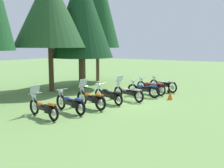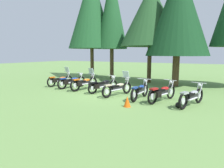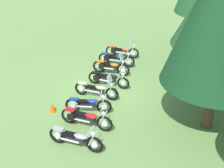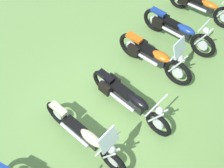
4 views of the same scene
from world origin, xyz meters
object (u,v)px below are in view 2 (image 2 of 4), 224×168
(motorcycle_7, at_px, (192,96))
(motorcycle_4, at_px, (118,88))
(pine_tree_3, at_px, (179,11))
(motorcycle_5, at_px, (140,91))
(motorcycle_6, at_px, (162,92))
(motorcycle_2, at_px, (84,83))
(pine_tree_0, at_px, (91,11))
(motorcycle_3, at_px, (103,85))
(traffic_cone, at_px, (127,102))
(pine_tree_2, at_px, (151,15))
(dropped_helmet, at_px, (178,105))
(motorcycle_0, at_px, (60,80))
(motorcycle_1, at_px, (71,81))
(pine_tree_1, at_px, (112,10))

(motorcycle_7, bearing_deg, motorcycle_4, 101.48)
(motorcycle_4, bearing_deg, pine_tree_3, -7.10)
(motorcycle_5, bearing_deg, pine_tree_3, -6.18)
(motorcycle_4, xyz_separation_m, motorcycle_6, (2.55, -0.22, 0.02))
(motorcycle_2, relative_size, pine_tree_0, 0.22)
(motorcycle_2, height_order, pine_tree_0, pine_tree_0)
(motorcycle_3, height_order, traffic_cone, motorcycle_3)
(motorcycle_2, height_order, motorcycle_6, motorcycle_2)
(motorcycle_3, relative_size, pine_tree_2, 0.30)
(motorcycle_5, relative_size, dropped_helmet, 8.29)
(motorcycle_0, height_order, motorcycle_7, motorcycle_0)
(motorcycle_1, height_order, pine_tree_1, pine_tree_1)
(motorcycle_4, xyz_separation_m, pine_tree_3, (2.13, 5.04, 4.83))
(motorcycle_2, relative_size, pine_tree_1, 0.23)
(motorcycle_6, bearing_deg, motorcycle_1, 98.34)
(traffic_cone, bearing_deg, pine_tree_1, 122.70)
(motorcycle_5, relative_size, traffic_cone, 4.57)
(motorcycle_5, distance_m, pine_tree_3, 7.19)
(motorcycle_1, relative_size, motorcycle_4, 0.99)
(motorcycle_2, relative_size, traffic_cone, 4.58)
(motorcycle_1, distance_m, motorcycle_4, 4.04)
(pine_tree_3, relative_size, dropped_helmet, 31.73)
(motorcycle_0, relative_size, dropped_helmet, 8.32)
(motorcycle_3, distance_m, motorcycle_6, 3.87)
(motorcycle_4, distance_m, dropped_helmet, 3.68)
(pine_tree_1, xyz_separation_m, pine_tree_2, (3.91, -0.79, -0.92))
(traffic_cone, bearing_deg, motorcycle_5, 91.51)
(motorcycle_4, bearing_deg, dropped_helmet, -90.83)
(motorcycle_0, xyz_separation_m, motorcycle_1, (1.36, -0.31, 0.00))
(motorcycle_1, distance_m, motorcycle_3, 2.72)
(motorcycle_5, relative_size, pine_tree_1, 0.23)
(motorcycle_6, relative_size, pine_tree_2, 0.30)
(motorcycle_7, bearing_deg, pine_tree_1, 66.01)
(motorcycle_2, bearing_deg, pine_tree_1, 26.08)
(motorcycle_3, relative_size, pine_tree_3, 0.27)
(motorcycle_0, distance_m, motorcycle_3, 4.11)
(motorcycle_1, bearing_deg, motorcycle_2, -86.05)
(motorcycle_4, bearing_deg, motorcycle_6, -79.20)
(motorcycle_2, xyz_separation_m, motorcycle_5, (4.14, -0.73, -0.03))
(motorcycle_0, distance_m, motorcycle_7, 9.40)
(motorcycle_5, distance_m, pine_tree_0, 11.78)
(motorcycle_5, bearing_deg, motorcycle_6, -88.04)
(pine_tree_2, bearing_deg, motorcycle_4, -88.72)
(motorcycle_0, bearing_deg, motorcycle_5, -89.34)
(motorcycle_5, xyz_separation_m, pine_tree_1, (-5.46, 6.86, 5.78))
(motorcycle_1, xyz_separation_m, motorcycle_3, (2.71, -0.28, 0.00))
(motorcycle_0, bearing_deg, pine_tree_0, 20.46)
(motorcycle_4, height_order, pine_tree_0, pine_tree_0)
(motorcycle_7, height_order, dropped_helmet, motorcycle_7)
(motorcycle_3, distance_m, pine_tree_2, 7.35)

